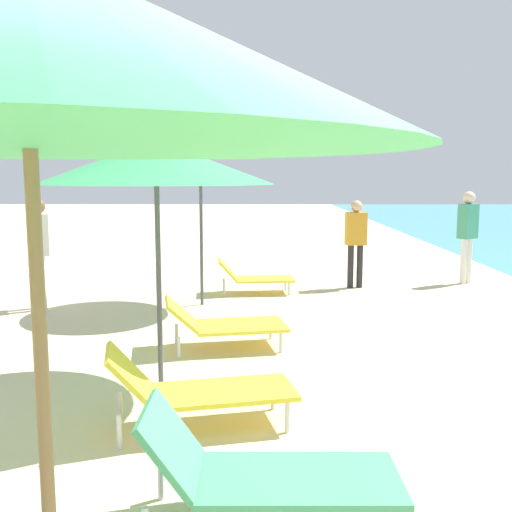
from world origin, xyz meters
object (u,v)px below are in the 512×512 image
Objects in this scene: lounger_second_inland at (196,388)px; person_walking_mid at (356,235)px; umbrella_second at (156,162)px; person_walking_far at (39,242)px; umbrella_farthest at (200,139)px; person_walking_near at (468,228)px; lounger_nearest_shoreside at (261,470)px; lounger_second_shoreside at (223,323)px; umbrella_nearest at (25,48)px; lounger_farthest_shoreside at (253,277)px.

person_walking_mid is at bearing 56.90° from lounger_second_inland.
person_walking_far is (-2.36, 3.28, -1.11)m from umbrella_second.
umbrella_farthest is 1.68× the size of person_walking_near.
person_walking_near reaches higher than person_walking_far.
lounger_second_shoreside is (-0.44, 3.51, -0.03)m from lounger_nearest_shoreside.
lounger_second_inland is at bearing 111.29° from lounger_nearest_shoreside.
umbrella_second is at bearing 93.31° from umbrella_nearest.
umbrella_second is 5.85m from person_walking_mid.
umbrella_second is at bearing -83.58° from person_walking_far.
lounger_nearest_shoreside is 6.80m from lounger_farthest_shoreside.
umbrella_nearest is at bearing -86.69° from umbrella_second.
umbrella_nearest is 2.55m from lounger_nearest_shoreside.
umbrella_second is at bearing 112.70° from lounger_nearest_shoreside.
person_walking_mid is (2.64, 1.45, -1.61)m from umbrella_farthest.
umbrella_second is at bearing -77.43° from person_walking_near.
umbrella_nearest is at bearing -104.52° from lounger_second_shoreside.
person_walking_mid is (2.24, 6.02, 0.62)m from lounger_second_inland.
lounger_farthest_shoreside is (0.40, 5.49, -0.05)m from lounger_second_inland.
lounger_nearest_shoreside is at bearing -88.36° from person_walking_far.
person_walking_mid is (-2.16, -0.43, -0.10)m from person_walking_near.
umbrella_second reaches higher than lounger_farthest_shoreside.
umbrella_nearest is 1.17× the size of umbrella_second.
lounger_farthest_shoreside is (0.64, 8.03, -2.13)m from umbrella_nearest.
lounger_farthest_shoreside is 2.03m from person_walking_mid.
lounger_second_inland is 1.17× the size of lounger_farthest_shoreside.
umbrella_second is at bearing -90.71° from umbrella_farthest.
lounger_nearest_shoreside is at bearing -66.91° from umbrella_second.
lounger_second_inland is 0.91× the size of person_walking_near.
lounger_nearest_shoreside is 8.70m from person_walking_near.
umbrella_nearest is 8.34m from lounger_farthest_shoreside.
person_walking_mid reaches higher than lounger_second_shoreside.
umbrella_second is at bearing -123.43° from lounger_second_shoreside.
lounger_second_shoreside is 4.43m from person_walking_mid.
umbrella_farthest is at bearing 82.33° from lounger_second_inland.
umbrella_nearest is at bearing -99.63° from lounger_farthest_shoreside.
person_walking_near is at bearing 33.85° from lounger_second_shoreside.
umbrella_farthest is 2.58m from lounger_farthest_shoreside.
umbrella_nearest is at bearing -21.80° from person_walking_mid.
person_walking_mid reaches higher than lounger_nearest_shoreside.
person_walking_near is at bearing 8.47° from lounger_farthest_shoreside.
lounger_nearest_shoreside is at bearing -81.03° from lounger_second_inland.
person_walking_near is at bearing 48.58° from umbrella_second.
umbrella_farthest is at bearing 90.92° from lounger_second_shoreside.
umbrella_farthest reaches higher than umbrella_nearest.
lounger_second_shoreside is at bearing 75.25° from lounger_second_inland.
lounger_second_inland is (0.24, 2.54, -2.08)m from umbrella_nearest.
person_walking_near is 1.03× the size of person_walking_far.
person_walking_far is (-5.05, -1.78, 0.07)m from person_walking_mid.
umbrella_nearest reaches higher than lounger_second_inland.
person_walking_near is (4.80, 1.88, -1.51)m from umbrella_farthest.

